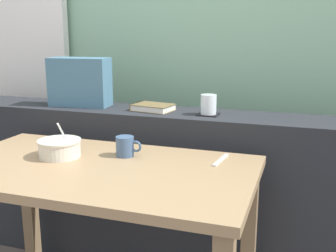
{
  "coord_description": "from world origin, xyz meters",
  "views": [
    {
      "loc": [
        0.74,
        -1.41,
        1.25
      ],
      "look_at": [
        0.11,
        0.47,
        0.79
      ],
      "focal_mm": 44.32,
      "sensor_mm": 36.0,
      "label": 1
    }
  ],
  "objects_px": {
    "breakfast_table": "(98,192)",
    "coaster_square": "(208,114)",
    "closed_book": "(153,107)",
    "juice_glass": "(208,105)",
    "throw_pillow": "(80,82)",
    "fork_utensil": "(221,160)",
    "soup_bowl": "(60,148)",
    "ceramic_mug": "(125,146)"
  },
  "relations": [
    {
      "from": "breakfast_table",
      "to": "soup_bowl",
      "type": "xyz_separation_m",
      "value": [
        -0.2,
        0.06,
        0.15
      ]
    },
    {
      "from": "coaster_square",
      "to": "throw_pillow",
      "type": "xyz_separation_m",
      "value": [
        -0.72,
        0.02,
        0.13
      ]
    },
    {
      "from": "juice_glass",
      "to": "fork_utensil",
      "type": "bearing_deg",
      "value": -68.41
    },
    {
      "from": "closed_book",
      "to": "throw_pillow",
      "type": "distance_m",
      "value": 0.44
    },
    {
      "from": "closed_book",
      "to": "throw_pillow",
      "type": "relative_size",
      "value": 0.71
    },
    {
      "from": "juice_glass",
      "to": "coaster_square",
      "type": "bearing_deg",
      "value": 0.0
    },
    {
      "from": "closed_book",
      "to": "ceramic_mug",
      "type": "height_order",
      "value": "closed_book"
    },
    {
      "from": "soup_bowl",
      "to": "fork_utensil",
      "type": "bearing_deg",
      "value": 14.13
    },
    {
      "from": "closed_book",
      "to": "fork_utensil",
      "type": "relative_size",
      "value": 1.33
    },
    {
      "from": "coaster_square",
      "to": "fork_utensil",
      "type": "height_order",
      "value": "coaster_square"
    },
    {
      "from": "closed_book",
      "to": "soup_bowl",
      "type": "xyz_separation_m",
      "value": [
        -0.22,
        -0.52,
        -0.09
      ]
    },
    {
      "from": "closed_book",
      "to": "throw_pillow",
      "type": "xyz_separation_m",
      "value": [
        -0.42,
        0.0,
        0.11
      ]
    },
    {
      "from": "coaster_square",
      "to": "ceramic_mug",
      "type": "bearing_deg",
      "value": -122.34
    },
    {
      "from": "throw_pillow",
      "to": "coaster_square",
      "type": "bearing_deg",
      "value": -1.67
    },
    {
      "from": "breakfast_table",
      "to": "coaster_square",
      "type": "bearing_deg",
      "value": 61.0
    },
    {
      "from": "juice_glass",
      "to": "fork_utensil",
      "type": "relative_size",
      "value": 0.56
    },
    {
      "from": "closed_book",
      "to": "juice_glass",
      "type": "bearing_deg",
      "value": -3.56
    },
    {
      "from": "juice_glass",
      "to": "soup_bowl",
      "type": "distance_m",
      "value": 0.73
    },
    {
      "from": "closed_book",
      "to": "soup_bowl",
      "type": "height_order",
      "value": "soup_bowl"
    },
    {
      "from": "closed_book",
      "to": "fork_utensil",
      "type": "height_order",
      "value": "closed_book"
    },
    {
      "from": "coaster_square",
      "to": "throw_pillow",
      "type": "relative_size",
      "value": 0.31
    },
    {
      "from": "coaster_square",
      "to": "ceramic_mug",
      "type": "xyz_separation_m",
      "value": [
        -0.26,
        -0.41,
        -0.08
      ]
    },
    {
      "from": "juice_glass",
      "to": "fork_utensil",
      "type": "height_order",
      "value": "juice_glass"
    },
    {
      "from": "breakfast_table",
      "to": "juice_glass",
      "type": "height_order",
      "value": "juice_glass"
    },
    {
      "from": "coaster_square",
      "to": "closed_book",
      "type": "distance_m",
      "value": 0.3
    },
    {
      "from": "coaster_square",
      "to": "soup_bowl",
      "type": "bearing_deg",
      "value": -135.64
    },
    {
      "from": "breakfast_table",
      "to": "soup_bowl",
      "type": "relative_size",
      "value": 6.81
    },
    {
      "from": "closed_book",
      "to": "fork_utensil",
      "type": "bearing_deg",
      "value": -39.91
    },
    {
      "from": "closed_book",
      "to": "soup_bowl",
      "type": "relative_size",
      "value": 1.25
    },
    {
      "from": "coaster_square",
      "to": "breakfast_table",
      "type": "bearing_deg",
      "value": -119.0
    },
    {
      "from": "throw_pillow",
      "to": "fork_utensil",
      "type": "bearing_deg",
      "value": -23.03
    },
    {
      "from": "closed_book",
      "to": "fork_utensil",
      "type": "distance_m",
      "value": 0.57
    },
    {
      "from": "juice_glass",
      "to": "breakfast_table",
      "type": "bearing_deg",
      "value": -119.0
    },
    {
      "from": "juice_glass",
      "to": "ceramic_mug",
      "type": "height_order",
      "value": "juice_glass"
    },
    {
      "from": "juice_glass",
      "to": "ceramic_mug",
      "type": "relative_size",
      "value": 0.84
    },
    {
      "from": "breakfast_table",
      "to": "soup_bowl",
      "type": "height_order",
      "value": "soup_bowl"
    },
    {
      "from": "closed_book",
      "to": "soup_bowl",
      "type": "distance_m",
      "value": 0.58
    },
    {
      "from": "breakfast_table",
      "to": "coaster_square",
      "type": "xyz_separation_m",
      "value": [
        0.31,
        0.56,
        0.23
      ]
    },
    {
      "from": "soup_bowl",
      "to": "fork_utensil",
      "type": "distance_m",
      "value": 0.67
    },
    {
      "from": "fork_utensil",
      "to": "ceramic_mug",
      "type": "relative_size",
      "value": 1.5
    },
    {
      "from": "fork_utensil",
      "to": "ceramic_mug",
      "type": "distance_m",
      "value": 0.4
    },
    {
      "from": "soup_bowl",
      "to": "breakfast_table",
      "type": "bearing_deg",
      "value": -15.73
    }
  ]
}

